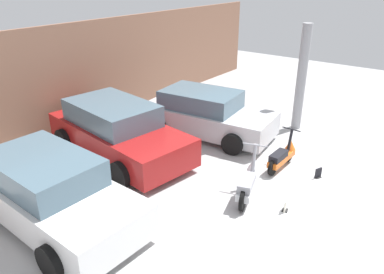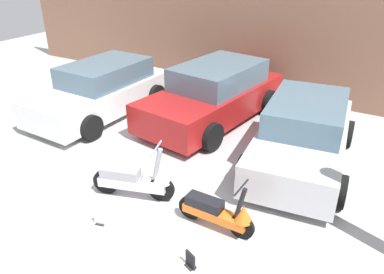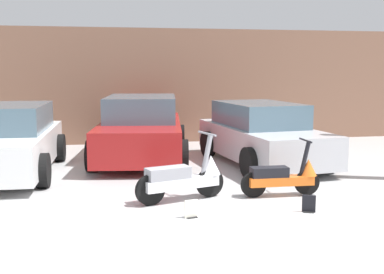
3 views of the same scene
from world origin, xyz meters
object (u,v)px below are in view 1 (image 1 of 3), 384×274
Objects in this scene: car_rear_right at (206,114)px; placard_near_left_scooter at (285,206)px; scooter_front_left at (249,180)px; car_rear_center at (118,131)px; placard_near_right_scooter at (318,173)px; scooter_front_right at (283,155)px; support_column_side at (301,78)px; car_rear_left at (51,192)px.

car_rear_right is 16.12× the size of placard_near_left_scooter.
car_rear_center is (-0.38, 3.83, 0.32)m from scooter_front_left.
car_rear_center reaches higher than scooter_front_left.
scooter_front_left is 5.84× the size of placard_near_right_scooter.
car_rear_right is at bearing 57.99° from placard_near_left_scooter.
car_rear_center is at bearing 113.51° from placard_near_right_scooter.
scooter_front_right reaches higher than placard_near_left_scooter.
scooter_front_left is at bearing -170.58° from support_column_side.
car_rear_center is 1.09× the size of car_rear_right.
car_rear_right is at bearing 92.93° from car_rear_left.
scooter_front_right is at bearing 26.75° from placard_near_left_scooter.
support_column_side reaches higher than car_rear_center.
scooter_front_left is at bearing 150.06° from placard_near_right_scooter.
scooter_front_right is at bearing 36.08° from car_rear_center.
scooter_front_right is 5.27× the size of placard_near_right_scooter.
car_rear_center is (-2.07, 3.87, 0.37)m from scooter_front_right.
scooter_front_right is 0.33× the size of car_rear_left.
placard_near_left_scooter is 0.08× the size of support_column_side.
scooter_front_left is at bearing -45.69° from car_rear_right.
placard_near_left_scooter is at bearing 11.74° from car_rear_center.
support_column_side is (7.64, -1.96, 0.97)m from car_rear_left.
placard_near_left_scooter is (3.15, -3.61, -0.56)m from car_rear_left.
support_column_side is at bearing 16.84° from scooter_front_right.
car_rear_right is (2.25, 2.78, 0.27)m from scooter_front_left.
scooter_front_right is at bearing 62.89° from car_rear_left.
placard_near_left_scooter and placard_near_right_scooter have the same top height.
scooter_front_right is 0.97m from placard_near_right_scooter.
scooter_front_right is at bearing -18.49° from scooter_front_left.
placard_near_left_scooter is 1.00× the size of placard_near_right_scooter.
car_rear_center is 2.84m from car_rear_right.
support_column_side is (2.18, -2.04, 0.99)m from car_rear_right.
placard_near_right_scooter is at bearing -87.44° from scooter_front_right.
car_rear_center is 17.60× the size of placard_near_right_scooter.
scooter_front_left is 0.46× the size of support_column_side.
placard_near_left_scooter is at bearing -38.73° from car_rear_right.
support_column_side is at bearing -7.72° from scooter_front_left.
placard_near_right_scooter is (1.78, -0.06, 0.00)m from placard_near_left_scooter.
scooter_front_left is 1.11× the size of scooter_front_right.
scooter_front_right is (1.69, -0.04, -0.05)m from scooter_front_left.
scooter_front_right is 3.13m from support_column_side.
car_rear_right reaches higher than placard_near_left_scooter.
placard_near_right_scooter is at bearing -47.09° from scooter_front_left.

